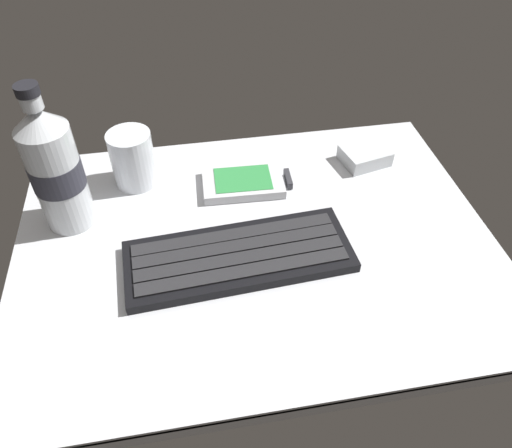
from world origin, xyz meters
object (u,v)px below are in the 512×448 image
object	(u,v)px
juice_cup	(133,161)
charger_block	(365,156)
keyboard	(239,256)
water_bottle	(55,169)
handheld_device	(247,182)

from	to	relation	value
juice_cup	charger_block	world-z (taller)	juice_cup
keyboard	juice_cup	world-z (taller)	juice_cup
keyboard	charger_block	world-z (taller)	charger_block
water_bottle	keyboard	bearing A→B (deg)	-27.79
handheld_device	juice_cup	distance (cm)	17.16
keyboard	juice_cup	bearing A→B (deg)	124.76
juice_cup	charger_block	size ratio (longest dim) A/B	1.21
juice_cup	keyboard	bearing A→B (deg)	-55.24
handheld_device	charger_block	distance (cm)	19.55
juice_cup	charger_block	bearing A→B (deg)	-1.94
handheld_device	charger_block	xyz separation A→B (cm)	(19.35, 2.71, 0.47)
handheld_device	charger_block	world-z (taller)	charger_block
handheld_device	juice_cup	xyz separation A→B (cm)	(-16.40, 3.92, 3.18)
keyboard	handheld_device	xyz separation A→B (cm)	(3.47, 14.72, -0.08)
juice_cup	charger_block	distance (cm)	35.88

